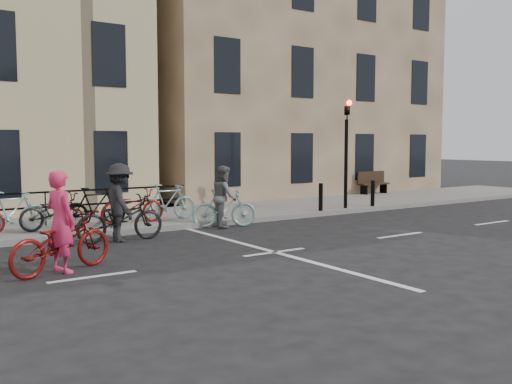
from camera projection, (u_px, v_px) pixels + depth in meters
ground at (275, 252)px, 12.36m from camera, size 120.00×120.00×0.00m
sidewalk at (18, 230)px, 15.03m from camera, size 46.00×4.00×0.15m
building_east at (265, 64)px, 27.58m from camera, size 14.00×10.00×12.00m
traffic_light at (346, 140)px, 19.21m from camera, size 0.18×0.30×3.90m
bollard_east at (321, 197)px, 18.62m from camera, size 0.14×0.14×0.90m
bollard_west at (373, 193)px, 19.97m from camera, size 0.14×0.14×0.90m
bench at (372, 182)px, 24.86m from camera, size 1.60×0.41×0.97m
parked_bikes at (31, 212)px, 14.26m from camera, size 9.35×1.23×1.05m
cyclist_pink at (61, 237)px, 10.43m from camera, size 2.25×1.43×1.89m
cyclist_grey at (224, 202)px, 15.96m from camera, size 1.85×1.19×1.74m
cyclist_dark at (120, 211)px, 13.66m from camera, size 2.15×1.24×1.89m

